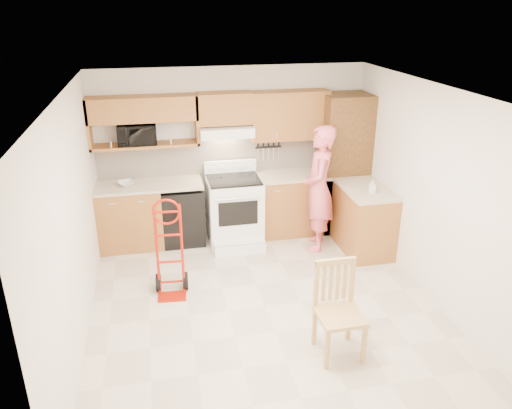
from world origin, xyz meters
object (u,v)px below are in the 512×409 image
object	(u,v)px
hand_truck	(169,253)
dining_chair	(340,312)
range	(235,206)
microwave	(137,134)
person	(319,189)

from	to	relation	value
hand_truck	dining_chair	bearing A→B (deg)	-38.28
range	hand_truck	xyz separation A→B (m)	(-1.01, -1.27, -0.01)
range	dining_chair	bearing A→B (deg)	-77.83
microwave	hand_truck	size ratio (longest dim) A/B	0.46
hand_truck	microwave	bearing A→B (deg)	105.12
person	hand_truck	distance (m)	2.32
microwave	person	xyz separation A→B (m)	(2.43, -0.74, -0.73)
hand_truck	range	bearing A→B (deg)	55.99
microwave	person	size ratio (longest dim) A/B	0.29
hand_truck	dining_chair	xyz separation A→B (m)	(1.60, -1.47, -0.07)
microwave	hand_truck	world-z (taller)	microwave
person	dining_chair	size ratio (longest dim) A/B	1.83
microwave	range	xyz separation A→B (m)	(1.31, -0.31, -1.06)
microwave	person	bearing A→B (deg)	-17.27
person	range	bearing A→B (deg)	-93.12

